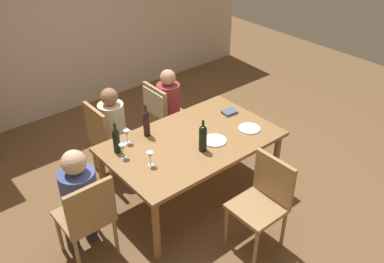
% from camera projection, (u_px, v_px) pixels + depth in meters
% --- Properties ---
extents(ground_plane, '(10.00, 10.00, 0.00)m').
position_uv_depth(ground_plane, '(192.00, 195.00, 4.65)').
color(ground_plane, brown).
extents(rear_room_partition, '(6.40, 0.12, 2.70)m').
position_uv_depth(rear_room_partition, '(64.00, 18.00, 5.70)').
color(rear_room_partition, beige).
rests_on(rear_room_partition, ground_plane).
extents(dining_table, '(1.76, 1.09, 0.74)m').
position_uv_depth(dining_table, '(192.00, 146.00, 4.29)').
color(dining_table, olive).
rests_on(dining_table, ground_plane).
extents(chair_far_left, '(0.44, 0.44, 0.92)m').
position_uv_depth(chair_far_left, '(107.00, 135.00, 4.70)').
color(chair_far_left, '#A87F51').
rests_on(chair_far_left, ground_plane).
extents(chair_far_right, '(0.46, 0.44, 0.92)m').
position_uv_depth(chair_far_right, '(161.00, 110.00, 5.07)').
color(chair_far_right, '#A87F51').
rests_on(chair_far_right, ground_plane).
extents(chair_left_end, '(0.44, 0.44, 0.92)m').
position_uv_depth(chair_left_end, '(87.00, 215.00, 3.62)').
color(chair_left_end, '#A87F51').
rests_on(chair_left_end, ground_plane).
extents(chair_near, '(0.44, 0.44, 0.92)m').
position_uv_depth(chair_near, '(264.00, 198.00, 3.81)').
color(chair_near, '#A87F51').
rests_on(chair_near, ground_plane).
extents(person_woman_host, '(0.33, 0.29, 1.09)m').
position_uv_depth(person_woman_host, '(115.00, 124.00, 4.70)').
color(person_woman_host, '#33333D').
rests_on(person_woman_host, ground_plane).
extents(person_man_bearded, '(0.33, 0.28, 1.08)m').
position_uv_depth(person_man_bearded, '(170.00, 103.00, 5.13)').
color(person_man_bearded, '#33333D').
rests_on(person_man_bearded, ground_plane).
extents(person_man_guest, '(0.32, 0.36, 1.16)m').
position_uv_depth(person_man_guest, '(79.00, 197.00, 3.63)').
color(person_man_guest, '#33333D').
rests_on(person_man_guest, ground_plane).
extents(wine_bottle_tall_green, '(0.07, 0.07, 0.32)m').
position_uv_depth(wine_bottle_tall_green, '(116.00, 140.00, 4.00)').
color(wine_bottle_tall_green, black).
rests_on(wine_bottle_tall_green, dining_table).
extents(wine_bottle_dark_red, '(0.07, 0.07, 0.36)m').
position_uv_depth(wine_bottle_dark_red, '(146.00, 122.00, 4.24)').
color(wine_bottle_dark_red, black).
rests_on(wine_bottle_dark_red, dining_table).
extents(wine_bottle_short_olive, '(0.08, 0.08, 0.34)m').
position_uv_depth(wine_bottle_short_olive, '(203.00, 137.00, 4.02)').
color(wine_bottle_short_olive, black).
rests_on(wine_bottle_short_olive, dining_table).
extents(wine_glass_near_left, '(0.07, 0.07, 0.15)m').
position_uv_depth(wine_glass_near_left, '(150.00, 156.00, 3.83)').
color(wine_glass_near_left, silver).
rests_on(wine_glass_near_left, dining_table).
extents(wine_glass_centre, '(0.07, 0.07, 0.15)m').
position_uv_depth(wine_glass_centre, '(122.00, 148.00, 3.94)').
color(wine_glass_centre, silver).
rests_on(wine_glass_centre, dining_table).
extents(wine_glass_near_right, '(0.07, 0.07, 0.15)m').
position_uv_depth(wine_glass_near_right, '(127.00, 134.00, 4.15)').
color(wine_glass_near_right, silver).
rests_on(wine_glass_near_right, dining_table).
extents(dinner_plate_host, '(0.24, 0.24, 0.01)m').
position_uv_depth(dinner_plate_host, '(215.00, 140.00, 4.23)').
color(dinner_plate_host, white).
rests_on(dinner_plate_host, dining_table).
extents(dinner_plate_guest_left, '(0.23, 0.23, 0.01)m').
position_uv_depth(dinner_plate_guest_left, '(249.00, 128.00, 4.42)').
color(dinner_plate_guest_left, white).
rests_on(dinner_plate_guest_left, dining_table).
extents(folded_napkin, '(0.17, 0.14, 0.03)m').
position_uv_depth(folded_napkin, '(230.00, 112.00, 4.70)').
color(folded_napkin, '#4C5B75').
rests_on(folded_napkin, dining_table).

